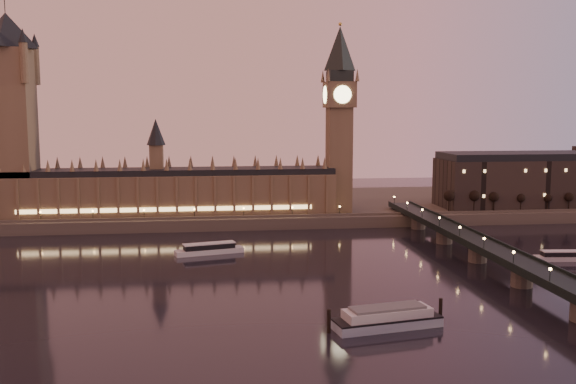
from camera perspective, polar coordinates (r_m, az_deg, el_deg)
The scene contains 16 objects.
ground at distance 238.34m, azimuth -2.52°, elevation -7.90°, with size 700.00×700.00×0.00m, color black.
far_embankment at distance 401.68m, azimuth -0.11°, elevation -1.25°, with size 560.00×130.00×6.00m, color #423D35.
palace_of_westminster at distance 353.43m, azimuth -10.60°, elevation 0.52°, with size 180.00×26.62×52.00m.
victoria_tower at distance 365.01m, azimuth -23.48°, elevation 7.20°, with size 31.68×31.68×118.00m.
big_ben at distance 357.69m, azimuth 4.59°, elevation 7.48°, with size 17.68×17.68×104.00m.
westminster_bridge at distance 260.41m, azimuth 18.11°, elevation -5.71°, with size 13.20×260.00×15.30m.
city_block at distance 420.38m, azimuth 23.42°, elevation 1.17°, with size 155.00×45.00×34.00m.
bare_tree_0 at distance 365.87m, azimuth 13.91°, elevation -0.60°, with size 5.11×5.11×10.39m.
bare_tree_1 at distance 371.28m, azimuth 16.00°, elevation -0.56°, with size 5.11×5.11×10.39m.
bare_tree_2 at distance 377.16m, azimuth 18.02°, elevation -0.52°, with size 5.11×5.11×10.39m.
bare_tree_3 at distance 383.50m, azimuth 19.98°, elevation -0.48°, with size 5.11×5.11×10.39m.
bare_tree_4 at distance 390.28m, azimuth 21.88°, elevation -0.43°, with size 5.11×5.11×10.39m.
bare_tree_5 at distance 397.46m, azimuth 23.71°, elevation -0.40°, with size 5.11×5.11×10.39m.
cruise_boat_a at distance 283.87m, azimuth -7.01°, elevation -5.05°, with size 30.60×13.55×4.79m.
cruise_boat_b at distance 292.77m, azimuth 23.19°, elevation -5.26°, with size 23.00×7.84×4.16m.
moored_barge at distance 190.44m, azimuth 8.81°, elevation -11.01°, with size 36.13×14.53×6.73m.
Camera 1 is at (-17.85, -229.41, 62.11)m, focal length 40.00 mm.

